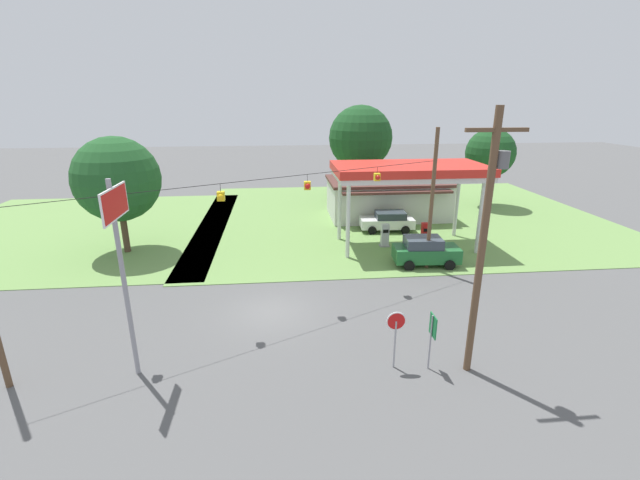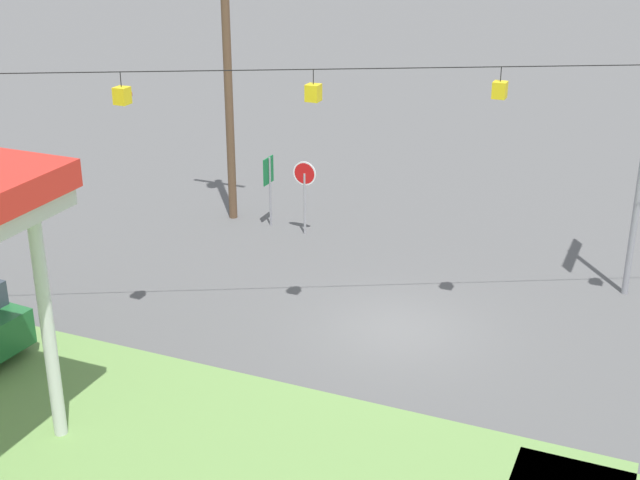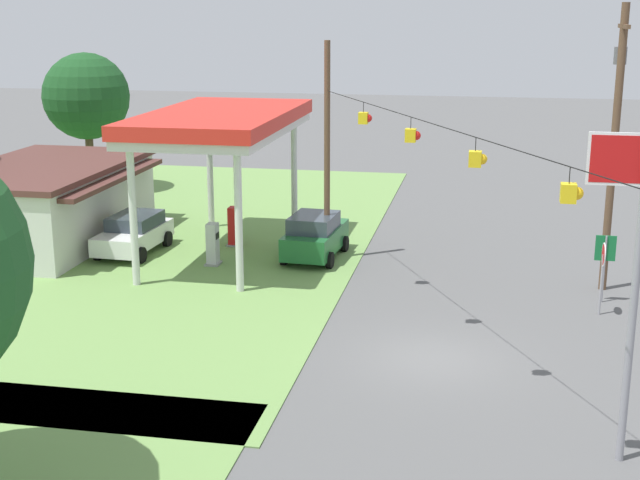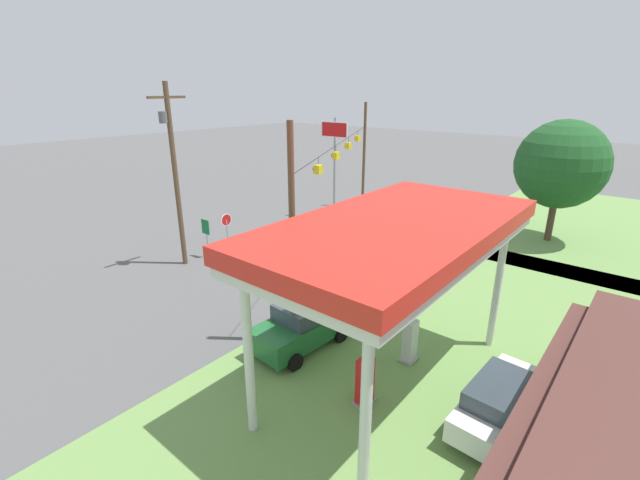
{
  "view_description": "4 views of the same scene",
  "coord_description": "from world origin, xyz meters",
  "px_view_note": "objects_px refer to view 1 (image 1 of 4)",
  "views": [
    {
      "loc": [
        0.56,
        -19.76,
        10.44
      ],
      "look_at": [
        2.84,
        3.43,
        2.65
      ],
      "focal_mm": 24.0,
      "sensor_mm": 36.0,
      "label": 1
    },
    {
      "loc": [
        -6.21,
        19.87,
        11.0
      ],
      "look_at": [
        2.04,
        0.45,
        2.38
      ],
      "focal_mm": 50.0,
      "sensor_mm": 36.0,
      "label": 2
    },
    {
      "loc": [
        -24.67,
        -1.35,
        10.07
      ],
      "look_at": [
        3.71,
        4.1,
        2.47
      ],
      "focal_mm": 50.0,
      "sensor_mm": 36.0,
      "label": 3
    },
    {
      "loc": [
        21.02,
        15.51,
        9.81
      ],
      "look_at": [
        4.89,
        2.25,
        2.42
      ],
      "focal_mm": 24.0,
      "sensor_mm": 36.0,
      "label": 4
    }
  ],
  "objects_px": {
    "stop_sign_overhead": "(119,239)",
    "tree_west_verge": "(117,179)",
    "car_at_pumps_front": "(425,251)",
    "stop_sign_roadside": "(396,328)",
    "gas_station_canopy": "(409,172)",
    "tree_far_back": "(490,153)",
    "fuel_pump_far": "(425,235)",
    "car_at_pumps_rear": "(388,221)",
    "gas_station_store": "(387,198)",
    "utility_pole_main": "(485,235)",
    "route_sign": "(432,331)",
    "tree_behind_station": "(360,138)",
    "fuel_pump_near": "(385,236)"
  },
  "relations": [
    {
      "from": "gas_station_store",
      "to": "car_at_pumps_front",
      "type": "distance_m",
      "value": 12.14
    },
    {
      "from": "tree_behind_station",
      "to": "fuel_pump_far",
      "type": "bearing_deg",
      "value": -81.64
    },
    {
      "from": "stop_sign_overhead",
      "to": "tree_west_verge",
      "type": "xyz_separation_m",
      "value": [
        -5.08,
        14.62,
        -0.41
      ]
    },
    {
      "from": "fuel_pump_near",
      "to": "stop_sign_roadside",
      "type": "height_order",
      "value": "stop_sign_roadside"
    },
    {
      "from": "fuel_pump_far",
      "to": "car_at_pumps_front",
      "type": "xyz_separation_m",
      "value": [
        -1.28,
        -3.82,
        0.15
      ]
    },
    {
      "from": "gas_station_canopy",
      "to": "tree_west_verge",
      "type": "bearing_deg",
      "value": 178.04
    },
    {
      "from": "gas_station_canopy",
      "to": "gas_station_store",
      "type": "xyz_separation_m",
      "value": [
        0.69,
        8.29,
        -3.74
      ]
    },
    {
      "from": "gas_station_canopy",
      "to": "fuel_pump_near",
      "type": "distance_m",
      "value": 4.89
    },
    {
      "from": "car_at_pumps_rear",
      "to": "stop_sign_roadside",
      "type": "height_order",
      "value": "stop_sign_roadside"
    },
    {
      "from": "fuel_pump_far",
      "to": "car_at_pumps_front",
      "type": "height_order",
      "value": "car_at_pumps_front"
    },
    {
      "from": "gas_station_canopy",
      "to": "route_sign",
      "type": "xyz_separation_m",
      "value": [
        -3.29,
        -14.79,
        -3.76
      ]
    },
    {
      "from": "tree_west_verge",
      "to": "fuel_pump_far",
      "type": "bearing_deg",
      "value": -1.83
    },
    {
      "from": "gas_station_canopy",
      "to": "fuel_pump_far",
      "type": "bearing_deg",
      "value": -0.06
    },
    {
      "from": "gas_station_store",
      "to": "fuel_pump_far",
      "type": "height_order",
      "value": "gas_station_store"
    },
    {
      "from": "fuel_pump_far",
      "to": "gas_station_store",
      "type": "bearing_deg",
      "value": 95.65
    },
    {
      "from": "stop_sign_overhead",
      "to": "gas_station_canopy",
      "type": "bearing_deg",
      "value": 43.12
    },
    {
      "from": "stop_sign_roadside",
      "to": "utility_pole_main",
      "type": "distance_m",
      "value": 4.9
    },
    {
      "from": "car_at_pumps_front",
      "to": "car_at_pumps_rear",
      "type": "height_order",
      "value": "car_at_pumps_front"
    },
    {
      "from": "car_at_pumps_front",
      "to": "utility_pole_main",
      "type": "height_order",
      "value": "utility_pole_main"
    },
    {
      "from": "car_at_pumps_front",
      "to": "route_sign",
      "type": "height_order",
      "value": "route_sign"
    },
    {
      "from": "car_at_pumps_rear",
      "to": "stop_sign_roadside",
      "type": "relative_size",
      "value": 1.76
    },
    {
      "from": "gas_station_canopy",
      "to": "tree_far_back",
      "type": "bearing_deg",
      "value": 44.24
    },
    {
      "from": "gas_station_store",
      "to": "stop_sign_overhead",
      "type": "xyz_separation_m",
      "value": [
        -15.57,
        -22.22,
        3.88
      ]
    },
    {
      "from": "tree_far_back",
      "to": "route_sign",
      "type": "bearing_deg",
      "value": -119.63
    },
    {
      "from": "utility_pole_main",
      "to": "stop_sign_overhead",
      "type": "bearing_deg",
      "value": 175.44
    },
    {
      "from": "car_at_pumps_front",
      "to": "car_at_pumps_rear",
      "type": "xyz_separation_m",
      "value": [
        -0.56,
        7.64,
        -0.11
      ]
    },
    {
      "from": "car_at_pumps_rear",
      "to": "tree_far_back",
      "type": "bearing_deg",
      "value": -145.28
    },
    {
      "from": "tree_behind_station",
      "to": "tree_far_back",
      "type": "distance_m",
      "value": 12.77
    },
    {
      "from": "tree_far_back",
      "to": "fuel_pump_far",
      "type": "bearing_deg",
      "value": -131.73
    },
    {
      "from": "gas_station_store",
      "to": "car_at_pumps_rear",
      "type": "relative_size",
      "value": 2.42
    },
    {
      "from": "fuel_pump_far",
      "to": "tree_behind_station",
      "type": "distance_m",
      "value": 16.06
    },
    {
      "from": "fuel_pump_near",
      "to": "gas_station_canopy",
      "type": "bearing_deg",
      "value": 0.06
    },
    {
      "from": "gas_station_canopy",
      "to": "tree_west_verge",
      "type": "height_order",
      "value": "tree_west_verge"
    },
    {
      "from": "car_at_pumps_rear",
      "to": "route_sign",
      "type": "relative_size",
      "value": 1.84
    },
    {
      "from": "stop_sign_overhead",
      "to": "route_sign",
      "type": "bearing_deg",
      "value": -4.22
    },
    {
      "from": "fuel_pump_far",
      "to": "tree_behind_station",
      "type": "height_order",
      "value": "tree_behind_station"
    },
    {
      "from": "fuel_pump_far",
      "to": "stop_sign_overhead",
      "type": "relative_size",
      "value": 0.22
    },
    {
      "from": "stop_sign_overhead",
      "to": "route_sign",
      "type": "distance_m",
      "value": 12.26
    },
    {
      "from": "stop_sign_overhead",
      "to": "tree_far_back",
      "type": "xyz_separation_m",
      "value": [
        26.37,
        25.13,
        -0.34
      ]
    },
    {
      "from": "car_at_pumps_rear",
      "to": "car_at_pumps_front",
      "type": "bearing_deg",
      "value": 97.01
    },
    {
      "from": "fuel_pump_near",
      "to": "tree_west_verge",
      "type": "height_order",
      "value": "tree_west_verge"
    },
    {
      "from": "utility_pole_main",
      "to": "gas_station_canopy",
      "type": "bearing_deg",
      "value": 83.4
    },
    {
      "from": "gas_station_store",
      "to": "utility_pole_main",
      "type": "bearing_deg",
      "value": -95.95
    },
    {
      "from": "car_at_pumps_front",
      "to": "stop_sign_roadside",
      "type": "distance_m",
      "value": 11.85
    },
    {
      "from": "tree_behind_station",
      "to": "tree_west_verge",
      "type": "height_order",
      "value": "tree_behind_station"
    },
    {
      "from": "car_at_pumps_rear",
      "to": "route_sign",
      "type": "height_order",
      "value": "route_sign"
    },
    {
      "from": "car_at_pumps_rear",
      "to": "fuel_pump_far",
      "type": "bearing_deg",
      "value": 118.59
    },
    {
      "from": "car_at_pumps_rear",
      "to": "route_sign",
      "type": "bearing_deg",
      "value": 83.77
    },
    {
      "from": "gas_station_canopy",
      "to": "stop_sign_overhead",
      "type": "height_order",
      "value": "stop_sign_overhead"
    },
    {
      "from": "utility_pole_main",
      "to": "tree_west_verge",
      "type": "distance_m",
      "value": 24.04
    }
  ]
}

